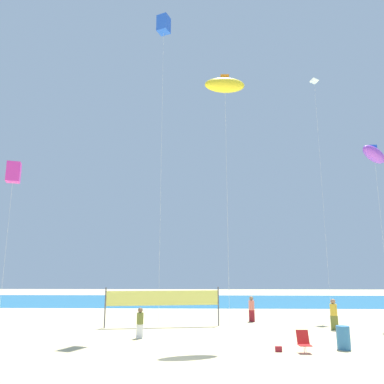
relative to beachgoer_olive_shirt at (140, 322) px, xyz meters
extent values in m
plane|color=#D1BC89|center=(2.46, -5.33, -0.81)|extent=(120.00, 120.00, 0.00)
cube|color=#1E6B99|center=(2.46, 25.93, -0.81)|extent=(120.00, 20.00, 0.01)
cube|color=white|center=(0.00, 0.00, -0.47)|extent=(0.33, 0.20, 0.69)
cylinder|color=olive|center=(0.00, 0.00, 0.17)|extent=(0.35, 0.35, 0.57)
sphere|color=brown|center=(0.00, 0.00, 0.58)|extent=(0.26, 0.26, 0.26)
cube|color=olive|center=(11.06, 3.23, -0.41)|extent=(0.38, 0.23, 0.80)
cylinder|color=gold|center=(11.06, 3.23, 0.32)|extent=(0.40, 0.40, 0.66)
sphere|color=#997051|center=(11.06, 3.23, 0.80)|extent=(0.30, 0.30, 0.30)
cube|color=maroon|center=(6.62, 6.75, -0.43)|extent=(0.37, 0.22, 0.77)
cylinder|color=#EA7260|center=(6.62, 6.75, 0.28)|extent=(0.39, 0.39, 0.64)
sphere|color=#997051|center=(6.62, 6.75, 0.74)|extent=(0.29, 0.29, 0.29)
cube|color=red|center=(7.57, -3.41, -0.49)|extent=(0.52, 0.48, 0.03)
cube|color=red|center=(7.57, -3.12, -0.21)|extent=(0.52, 0.23, 0.57)
cylinder|color=silver|center=(7.57, -3.56, -0.65)|extent=(0.03, 0.03, 0.32)
cylinder|color=silver|center=(7.57, -3.27, -0.65)|extent=(0.03, 0.03, 0.32)
cylinder|color=teal|center=(9.50, -2.58, -0.32)|extent=(0.58, 0.58, 0.99)
cylinder|color=#4C4C51|center=(-2.76, 3.54, 0.39)|extent=(0.08, 0.08, 2.40)
cylinder|color=#4C4C51|center=(4.26, 4.73, 0.39)|extent=(0.08, 0.08, 2.40)
cube|color=#EAE566|center=(0.75, 4.13, 0.91)|extent=(7.01, 1.22, 0.90)
cube|color=maroon|center=(6.51, -3.15, -0.70)|extent=(0.28, 0.14, 0.22)
cylinder|color=silver|center=(4.67, 0.41, 6.35)|extent=(0.01, 0.01, 14.33)
ellipsoid|color=yellow|center=(4.67, 0.41, 13.51)|extent=(2.81, 1.75, 1.22)
cube|color=orange|center=(4.67, 0.41, 13.90)|extent=(0.51, 0.06, 0.64)
cylinder|color=silver|center=(13.57, 11.52, 9.40)|extent=(0.01, 0.01, 20.44)
pyramid|color=white|center=(13.58, 11.54, 19.70)|extent=(0.85, 0.86, 0.37)
cylinder|color=silver|center=(-9.22, 3.31, 4.09)|extent=(0.01, 0.01, 9.80)
cube|color=#D833A5|center=(-9.22, 3.31, 8.99)|extent=(1.07, 1.07, 1.33)
cylinder|color=silver|center=(0.44, 4.46, 9.92)|extent=(0.01, 0.01, 21.47)
cube|color=blue|center=(0.44, 4.46, 20.66)|extent=(1.06, 1.06, 1.29)
cylinder|color=silver|center=(15.80, 6.21, 5.04)|extent=(0.01, 0.01, 11.71)
ellipsoid|color=purple|center=(15.80, 6.21, 10.90)|extent=(2.80, 2.54, 1.49)
cube|color=blue|center=(15.80, 6.21, 11.31)|extent=(0.54, 0.06, 0.68)
camera|label=1|loc=(3.31, -20.43, 2.55)|focal=35.26mm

